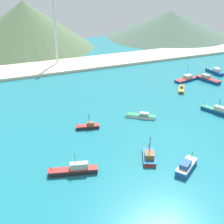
{
  "coord_description": "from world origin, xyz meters",
  "views": [
    {
      "loc": [
        -29.21,
        -35.69,
        40.39
      ],
      "look_at": [
        6.6,
        43.48,
        0.77
      ],
      "focal_mm": 47.93,
      "sensor_mm": 36.0,
      "label": 1
    }
  ],
  "objects": [
    {
      "name": "fishing_boat_3",
      "position": [
        9.46,
        8.89,
        0.98
      ],
      "size": [
        7.84,
        6.33,
        3.07
      ],
      "color": "#1E5BA8",
      "rests_on": "ground"
    },
    {
      "name": "beach_strip",
      "position": [
        0.0,
        102.9,
        0.6
      ],
      "size": [
        247.0,
        22.03,
        1.2
      ],
      "primitive_type": "cube",
      "color": "beige",
      "rests_on": "ground"
    },
    {
      "name": "ground",
      "position": [
        0.0,
        30.0,
        -0.25
      ],
      "size": [
        260.0,
        280.0,
        0.5
      ],
      "color": "teal"
    },
    {
      "name": "fishing_boat_8",
      "position": [
        39.83,
        51.98,
        0.76
      ],
      "size": [
        6.12,
        7.05,
        2.27
      ],
      "color": "brown",
      "rests_on": "ground"
    },
    {
      "name": "fishing_boat_6",
      "position": [
        37.93,
        29.94,
        0.95
      ],
      "size": [
        5.85,
        10.91,
        5.11
      ],
      "color": "#14478C",
      "rests_on": "ground"
    },
    {
      "name": "fishing_boat_12",
      "position": [
        56.95,
        56.96,
        0.92
      ],
      "size": [
        4.95,
        11.36,
        6.42
      ],
      "color": "#14478C",
      "rests_on": "ground"
    },
    {
      "name": "fishing_boat_2",
      "position": [
        -14.04,
        18.2,
        0.95
      ],
      "size": [
        11.15,
        5.07,
        5.08
      ],
      "color": "#232328",
      "rests_on": "ground"
    },
    {
      "name": "hill_east",
      "position": [
        98.33,
        146.3,
        9.24
      ],
      "size": [
        88.24,
        88.24,
        18.48
      ],
      "color": "#4C6656",
      "rests_on": "ground"
    },
    {
      "name": "fishing_boat_14",
      "position": [
        67.13,
        64.15,
        1.02
      ],
      "size": [
        2.71,
        9.91,
        2.84
      ],
      "color": "#14478C",
      "rests_on": "ground"
    },
    {
      "name": "fishing_boat_10",
      "position": [
        4.08,
        16.17,
        0.83
      ],
      "size": [
        6.08,
        7.92,
        6.25
      ],
      "color": "red",
      "rests_on": "ground"
    },
    {
      "name": "hill_central",
      "position": [
        -0.99,
        152.22,
        13.81
      ],
      "size": [
        81.25,
        81.25,
        27.62
      ],
      "color": "#56704C",
      "rests_on": "ground"
    },
    {
      "name": "fishing_boat_9",
      "position": [
        48.98,
        61.16,
        0.82
      ],
      "size": [
        10.93,
        5.29,
        6.92
      ],
      "color": "#14478C",
      "rests_on": "ground"
    },
    {
      "name": "fishing_boat_11",
      "position": [
        -3.76,
        37.41,
        0.69
      ],
      "size": [
        6.98,
        3.49,
        4.55
      ],
      "color": "#232328",
      "rests_on": "ground"
    },
    {
      "name": "fishing_boat_0",
      "position": [
        13.84,
        37.49,
        0.62
      ],
      "size": [
        8.73,
        7.65,
        1.81
      ],
      "color": "silver",
      "rests_on": "ground"
    },
    {
      "name": "radio_tower",
      "position": [
        5.97,
        107.85,
        16.93
      ],
      "size": [
        3.32,
        2.66,
        33.19
      ],
      "color": "silver",
      "rests_on": "ground"
    }
  ]
}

